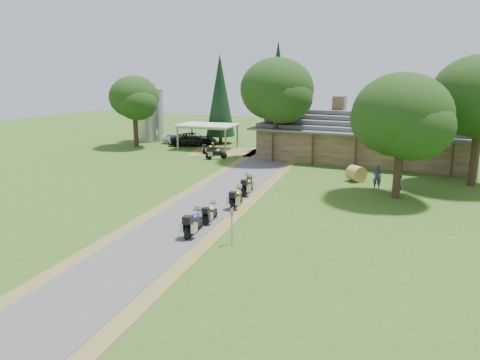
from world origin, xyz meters
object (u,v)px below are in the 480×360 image
at_px(car_dark_suv, 194,136).
at_px(motorcycle_row_c, 237,197).
at_px(hay_bale, 356,174).
at_px(motorcycle_carport_b, 216,153).
at_px(motorcycle_row_a, 194,222).
at_px(motorcycle_row_e, 248,181).
at_px(motorcycle_row_b, 210,212).
at_px(silo, 150,113).
at_px(carport, 208,137).
at_px(car_white_sedan, 177,137).
at_px(motorcycle_row_d, 248,185).
at_px(lodge, 366,136).
at_px(motorcycle_carport_a, 209,148).

distance_m(car_dark_suv, motorcycle_row_c, 26.37).
bearing_deg(hay_bale, motorcycle_carport_b, 165.68).
height_order(motorcycle_row_a, motorcycle_row_e, motorcycle_row_a).
bearing_deg(motorcycle_row_b, hay_bale, -28.24).
bearing_deg(motorcycle_row_c, motorcycle_row_a, 173.25).
relative_size(silo, carport, 1.09).
bearing_deg(motorcycle_row_b, carport, 22.77).
relative_size(motorcycle_row_a, motorcycle_row_b, 1.22).
xyz_separation_m(car_white_sedan, hay_bale, (23.68, -10.40, -0.24)).
distance_m(carport, motorcycle_row_d, 20.71).
height_order(motorcycle_row_a, motorcycle_carport_b, motorcycle_row_a).
relative_size(lodge, motorcycle_row_c, 10.62).
distance_m(silo, motorcycle_row_b, 34.40).
relative_size(lodge, motorcycle_row_d, 10.39).
distance_m(carport, motorcycle_row_a, 28.81).
bearing_deg(car_white_sedan, hay_bale, -106.81).
distance_m(motorcycle_row_a, motorcycle_carport_a, 25.68).
distance_m(car_white_sedan, motorcycle_row_c, 27.83).
relative_size(lodge, motorcycle_row_a, 10.01).
bearing_deg(hay_bale, motorcycle_row_a, -107.99).
distance_m(lodge, hay_bale, 9.63).
bearing_deg(lodge, car_white_sedan, 177.43).
height_order(motorcycle_row_e, hay_bale, hay_bale).
xyz_separation_m(lodge, motorcycle_row_d, (-5.10, -16.84, -1.75)).
bearing_deg(motorcycle_row_e, car_white_sedan, 16.20).
bearing_deg(lodge, motorcycle_row_a, -99.26).
height_order(motorcycle_row_e, motorcycle_carport_a, motorcycle_row_e).
relative_size(motorcycle_row_b, motorcycle_carport_b, 0.91).
xyz_separation_m(car_dark_suv, motorcycle_row_d, (15.13, -17.85, -0.43)).
relative_size(carport, hay_bale, 5.11).
relative_size(car_dark_suv, motorcycle_row_b, 3.40).
height_order(lodge, motorcycle_carport_a, lodge).
xyz_separation_m(motorcycle_row_a, motorcycle_row_e, (-1.48, 10.48, -0.15)).
bearing_deg(motorcycle_row_a, silo, 30.22).
bearing_deg(lodge, car_dark_suv, 177.15).
bearing_deg(motorcycle_row_c, carport, 24.92).
xyz_separation_m(lodge, motorcycle_row_b, (-4.46, -23.54, -1.85)).
bearing_deg(car_dark_suv, car_white_sedan, 65.55).
relative_size(motorcycle_row_a, motorcycle_row_d, 1.04).
bearing_deg(motorcycle_row_a, motorcycle_carport_a, 17.77).
bearing_deg(motorcycle_carport_b, motorcycle_row_c, -95.33).
bearing_deg(carport, car_dark_suv, 148.26).
bearing_deg(motorcycle_row_d, lodge, -24.75).
bearing_deg(motorcycle_carport_a, motorcycle_row_a, -131.59).
distance_m(motorcycle_row_a, motorcycle_row_e, 10.59).
distance_m(lodge, motorcycle_row_e, 16.49).
distance_m(car_dark_suv, hay_bale, 23.76).
relative_size(carport, motorcycle_row_a, 3.01).
bearing_deg(hay_bale, silo, 158.01).
height_order(carport, car_white_sedan, carport).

